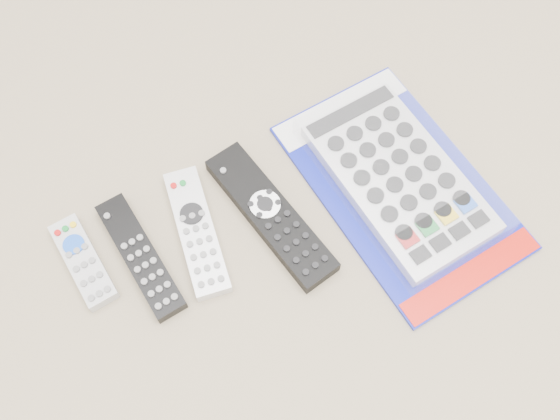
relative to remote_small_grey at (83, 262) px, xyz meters
name	(u,v)px	position (x,y,z in m)	size (l,w,h in m)	color
remote_small_grey	(83,262)	(0.00, 0.00, 0.00)	(0.05, 0.14, 0.02)	#AFAFB2
remote_slim_black	(141,257)	(0.07, -0.03, 0.00)	(0.06, 0.19, 0.02)	black
remote_silver_dvd	(197,232)	(0.15, -0.03, 0.00)	(0.08, 0.20, 0.02)	silver
remote_large_black	(271,215)	(0.26, -0.05, 0.00)	(0.10, 0.24, 0.03)	black
jumbo_remote_packaged	(399,178)	(0.44, -0.08, 0.01)	(0.25, 0.38, 0.05)	#0E189D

